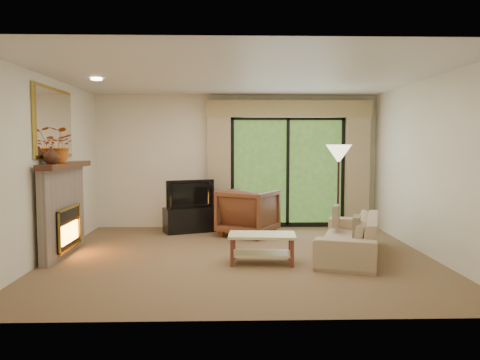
{
  "coord_description": "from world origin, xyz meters",
  "views": [
    {
      "loc": [
        -0.19,
        -6.73,
        1.64
      ],
      "look_at": [
        0.0,
        0.3,
        1.1
      ],
      "focal_mm": 35.0,
      "sensor_mm": 36.0,
      "label": 1
    }
  ],
  "objects_px": {
    "armchair": "(248,212)",
    "sofa": "(350,236)",
    "media_console": "(189,220)",
    "coffee_table": "(262,249)"
  },
  "relations": [
    {
      "from": "sofa",
      "to": "coffee_table",
      "type": "xyz_separation_m",
      "value": [
        -1.32,
        -0.4,
        -0.09
      ]
    },
    {
      "from": "armchair",
      "to": "coffee_table",
      "type": "relative_size",
      "value": 1.01
    },
    {
      "from": "armchair",
      "to": "sofa",
      "type": "relative_size",
      "value": 0.45
    },
    {
      "from": "coffee_table",
      "to": "sofa",
      "type": "bearing_deg",
      "value": 21.31
    },
    {
      "from": "media_console",
      "to": "sofa",
      "type": "height_order",
      "value": "sofa"
    },
    {
      "from": "armchair",
      "to": "sofa",
      "type": "height_order",
      "value": "armchair"
    },
    {
      "from": "media_console",
      "to": "coffee_table",
      "type": "distance_m",
      "value": 2.63
    },
    {
      "from": "media_console",
      "to": "armchair",
      "type": "bearing_deg",
      "value": -39.84
    },
    {
      "from": "armchair",
      "to": "sofa",
      "type": "bearing_deg",
      "value": 161.46
    },
    {
      "from": "sofa",
      "to": "media_console",
      "type": "bearing_deg",
      "value": -109.19
    }
  ]
}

